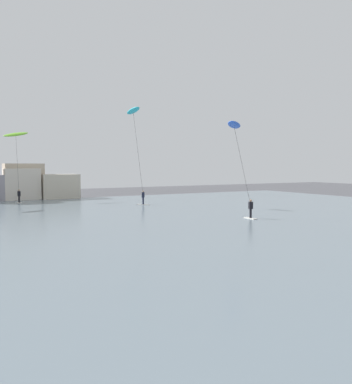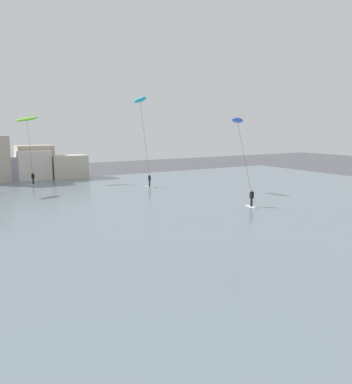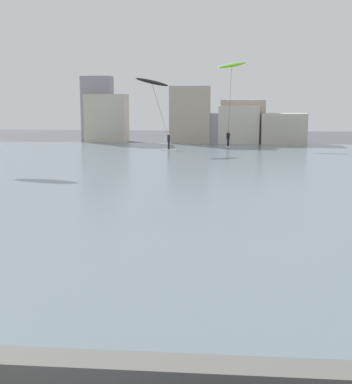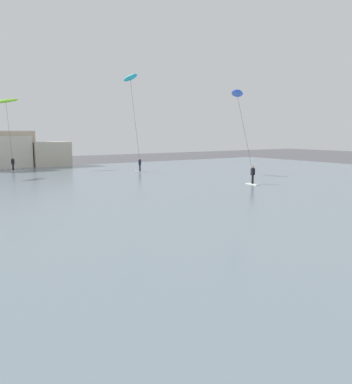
# 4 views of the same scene
# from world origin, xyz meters

# --- Properties ---
(water_bay) EXTENTS (84.00, 52.00, 0.10)m
(water_bay) POSITION_xyz_m (0.00, 31.04, 0.05)
(water_bay) COLOR slate
(water_bay) RESTS_ON ground
(kitesurfer_cyan) EXTENTS (2.83, 2.95, 11.01)m
(kitesurfer_cyan) POSITION_xyz_m (9.52, 42.47, 9.12)
(kitesurfer_cyan) COLOR silver
(kitesurfer_cyan) RESTS_ON water_bay
(kitesurfer_lime) EXTENTS (3.06, 4.36, 8.99)m
(kitesurfer_lime) POSITION_xyz_m (-0.94, 55.56, 7.71)
(kitesurfer_lime) COLOR silver
(kitesurfer_lime) RESTS_ON water_bay
(kitesurfer_blue) EXTENTS (2.90, 3.69, 8.40)m
(kitesurfer_blue) POSITION_xyz_m (13.14, 29.11, 7.40)
(kitesurfer_blue) COLOR silver
(kitesurfer_blue) RESTS_ON water_bay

